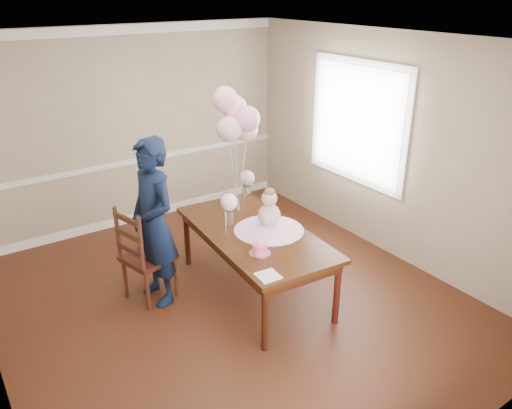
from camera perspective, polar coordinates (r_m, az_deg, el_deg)
The scene contains 51 objects.
floor at distance 5.51m, azimuth -2.94°, elevation -10.99°, with size 4.50×5.00×0.00m, color black.
ceiling at distance 4.55m, azimuth -3.68°, elevation 18.18°, with size 4.50×5.00×0.02m, color white.
wall_back at distance 7.03m, azimuth -14.02°, elevation 8.33°, with size 4.50×0.02×2.70m, color tan.
wall_front at distance 3.24m, azimuth 20.84°, elevation -11.57°, with size 4.50×0.02×2.70m, color tan.
wall_right at distance 6.26m, azimuth 14.73°, elevation 6.38°, with size 0.02×5.00×2.70m, color tan.
chair_rail_trim at distance 7.15m, azimuth -13.63°, elevation 4.84°, with size 4.50×0.02×0.07m, color white.
crown_molding at distance 6.81m, azimuth -15.10°, elevation 18.73°, with size 4.50×0.02×0.12m, color white.
baseboard_trim at distance 7.46m, azimuth -13.02°, elevation -1.27°, with size 4.50×0.02×0.12m, color white.
window_frame at distance 6.52m, azimuth 11.50°, elevation 9.19°, with size 0.02×1.66×1.56m, color white.
window_blinds at distance 6.50m, azimuth 11.39°, elevation 9.17°, with size 0.01×1.50×1.40m, color white.
dining_table_top at distance 5.33m, azimuth -0.15°, elevation -3.30°, with size 0.99×1.98×0.05m, color black.
table_apron at distance 5.36m, azimuth -0.15°, elevation -4.00°, with size 0.89×1.88×0.10m, color black.
table_leg_fl at distance 4.68m, azimuth 1.05°, elevation -12.94°, with size 0.07×0.07×0.69m, color black.
table_leg_fr at distance 5.08m, azimuth 9.21°, elevation -9.96°, with size 0.07×0.07×0.69m, color black.
table_leg_bl at distance 6.07m, azimuth -7.88°, elevation -3.90°, with size 0.07×0.07×0.69m, color black.
table_leg_br at distance 6.38m, azimuth -1.00°, elevation -2.19°, with size 0.07×0.07×0.69m, color black.
baby_skirt at distance 5.32m, azimuth 1.50°, elevation -2.43°, with size 0.75×0.75×0.10m, color #F0B0D7.
baby_torso at distance 5.27m, azimuth 1.51°, elevation -1.18°, with size 0.24×0.24×0.24m, color pink.
baby_head at distance 5.19m, azimuth 1.53°, elevation 0.70°, with size 0.17×0.17×0.17m, color #D2A691.
baby_hair at distance 5.17m, azimuth 1.54°, elevation 1.30°, with size 0.12×0.12×0.12m, color brown.
cake_platter at distance 4.89m, azimuth 0.45°, elevation -5.59°, with size 0.22×0.22×0.01m, color #BBBBC0.
birthday_cake at distance 4.86m, azimuth 0.45°, elevation -5.04°, with size 0.15×0.15×0.10m, color #FC4F86.
cake_flower_a at distance 4.83m, azimuth 0.45°, elevation -4.37°, with size 0.03×0.03×0.03m, color white.
cake_flower_b at distance 4.86m, azimuth 0.64°, elevation -4.19°, with size 0.03×0.03×0.03m, color silver.
rose_vase_near at distance 5.45m, azimuth -3.06°, elevation -1.45°, with size 0.10×0.10×0.16m, color white.
roses_near at distance 5.38m, azimuth -3.10°, elevation 0.26°, with size 0.19×0.19×0.19m, color white.
rose_vase_far at distance 6.11m, azimuth -1.04°, elevation 1.48°, with size 0.10×0.10×0.16m, color white.
roses_far at distance 6.05m, azimuth -1.05°, elevation 3.04°, with size 0.19×0.19×0.19m, color beige.
napkin at distance 4.53m, azimuth 1.38°, elevation -8.16°, with size 0.20×0.20×0.01m, color silver.
balloon_weight at distance 5.78m, azimuth -2.00°, elevation -0.64°, with size 0.04×0.04×0.02m, color white.
balloon_a at distance 5.41m, azimuth -3.08°, elevation 8.62°, with size 0.28×0.28×0.28m, color #F8B0D5.
balloon_b at distance 5.43m, azimuth -0.98°, elevation 9.79°, with size 0.28×0.28×0.28m, color #EAA6C3.
balloon_c at distance 5.50m, azimuth -2.49°, elevation 11.00°, with size 0.28×0.28×0.28m, color #FFB4C3.
balloon_d at distance 5.45m, azimuth -3.54°, elevation 11.93°, with size 0.28×0.28×0.28m, color #F9B0CD.
balloon_e at distance 5.60m, azimuth -1.17°, elevation 8.65°, with size 0.28×0.28×0.28m, color #FDB3C1.
balloon_ribbon_a at distance 5.60m, azimuth -2.50°, elevation 3.12°, with size 0.00×0.00×0.83m, color white.
balloon_ribbon_b at distance 5.61m, azimuth -1.50°, elevation 3.69°, with size 0.00×0.00×0.93m, color silver.
balloon_ribbon_c at distance 5.63m, azimuth -2.22°, elevation 4.32°, with size 0.00×0.00×1.03m, color white.
balloon_ribbon_d at distance 5.60m, azimuth -2.73°, elevation 4.74°, with size 0.00×0.00×1.13m, color white.
balloon_ribbon_e at distance 5.70m, azimuth -1.59°, elevation 3.23°, with size 0.00×0.00×0.78m, color white.
dining_chair_seat at distance 5.46m, azimuth -12.17°, elevation -5.94°, with size 0.47×0.47×0.05m, color #35110E.
chair_leg_fl at distance 5.36m, azimuth -12.27°, elevation -9.73°, with size 0.04×0.04×0.46m, color #3A180F.
chair_leg_fr at distance 5.56m, azimuth -9.13°, elevation -8.14°, with size 0.04×0.04×0.46m, color #3C1F10.
chair_leg_bl at distance 5.63m, azimuth -14.72°, elevation -8.21°, with size 0.04×0.04×0.46m, color #3B1710.
chair_leg_br at distance 5.82m, azimuth -11.64°, elevation -6.77°, with size 0.04×0.04×0.46m, color #3B1910.
chair_back_post_l at distance 5.06m, azimuth -13.01°, elevation -4.50°, with size 0.04×0.04×0.60m, color #3D1D10.
chair_back_post_r at distance 5.35m, azimuth -15.53°, elevation -3.18°, with size 0.04×0.04×0.60m, color #3E1A10.
chair_slat_low at distance 5.27m, azimuth -14.16°, elevation -5.06°, with size 0.03×0.43×0.05m, color #33140E.
chair_slat_mid at distance 5.19m, azimuth -14.35°, elevation -3.40°, with size 0.03×0.43×0.05m, color #341D0E.
chair_slat_top at distance 5.11m, azimuth -14.54°, elevation -1.69°, with size 0.03×0.43×0.05m, color #34170E.
woman at distance 5.23m, azimuth -11.62°, elevation -2.08°, with size 0.66×0.44×1.81m, color #0E1933.
Camera 1 is at (-2.31, -3.89, 3.14)m, focal length 35.00 mm.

